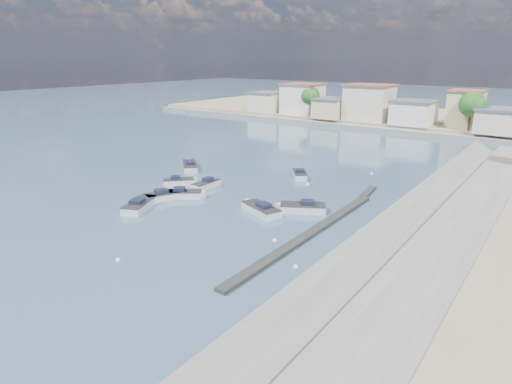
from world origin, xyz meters
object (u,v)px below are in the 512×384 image
(motorboat_f, at_px, (299,174))
(motorboat_h, at_px, (185,194))
(motorboat_d, at_px, (300,208))
(motorboat_e, at_px, (168,196))
(motorboat_g, at_px, (205,185))
(motorboat_b, at_px, (180,182))
(sailboat, at_px, (190,165))
(motorboat_c, at_px, (260,209))
(motorboat_a, at_px, (141,204))

(motorboat_f, height_order, motorboat_h, same)
(motorboat_f, bearing_deg, motorboat_d, -58.83)
(motorboat_e, height_order, motorboat_g, same)
(motorboat_b, distance_m, motorboat_g, 3.70)
(motorboat_e, xyz_separation_m, sailboat, (-8.21, 11.94, 0.04))
(motorboat_c, relative_size, motorboat_g, 1.21)
(motorboat_b, relative_size, sailboat, 0.45)
(motorboat_b, xyz_separation_m, sailboat, (-5.25, 7.01, 0.04))
(motorboat_c, height_order, motorboat_d, same)
(motorboat_e, bearing_deg, motorboat_b, 121.02)
(motorboat_c, relative_size, motorboat_f, 1.31)
(motorboat_a, relative_size, motorboat_c, 1.01)
(motorboat_a, xyz_separation_m, motorboat_g, (0.70, 9.60, 0.00))
(sailboat, bearing_deg, motorboat_c, -25.21)
(motorboat_g, bearing_deg, motorboat_c, -15.57)
(motorboat_e, bearing_deg, motorboat_g, 83.43)
(motorboat_b, distance_m, sailboat, 8.76)
(motorboat_c, xyz_separation_m, motorboat_f, (-3.87, 14.77, -0.00))
(motorboat_h, xyz_separation_m, sailboat, (-9.53, 10.37, 0.04))
(motorboat_a, distance_m, motorboat_h, 5.64)
(motorboat_c, xyz_separation_m, motorboat_d, (3.32, 2.87, -0.00))
(motorboat_d, relative_size, sailboat, 0.58)
(motorboat_h, bearing_deg, motorboat_d, 16.52)
(motorboat_c, bearing_deg, sailboat, 154.79)
(motorboat_d, bearing_deg, motorboat_g, 179.45)
(motorboat_b, height_order, motorboat_e, same)
(motorboat_a, height_order, motorboat_h, same)
(motorboat_g, bearing_deg, motorboat_e, -96.57)
(motorboat_c, distance_m, motorboat_h, 10.19)
(motorboat_f, bearing_deg, motorboat_e, -113.45)
(motorboat_a, relative_size, sailboat, 0.63)
(motorboat_d, bearing_deg, motorboat_h, -163.48)
(motorboat_f, bearing_deg, sailboat, -160.73)
(motorboat_a, height_order, motorboat_g, same)
(motorboat_a, xyz_separation_m, sailboat, (-8.17, 15.85, 0.04))
(motorboat_h, bearing_deg, motorboat_a, -103.96)
(motorboat_d, height_order, motorboat_h, same)
(motorboat_a, xyz_separation_m, motorboat_h, (1.36, 5.48, -0.00))
(motorboat_h, relative_size, sailboat, 0.51)
(motorboat_e, distance_m, motorboat_h, 2.05)
(motorboat_b, height_order, motorboat_d, same)
(motorboat_f, bearing_deg, motorboat_g, -120.45)
(sailboat, bearing_deg, motorboat_b, -53.20)
(motorboat_e, height_order, sailboat, sailboat)
(motorboat_d, distance_m, motorboat_h, 14.03)
(motorboat_b, xyz_separation_m, motorboat_g, (3.62, 0.77, 0.00))
(motorboat_a, bearing_deg, motorboat_h, 76.04)
(motorboat_c, bearing_deg, motorboat_a, -150.15)
(motorboat_a, distance_m, motorboat_c, 13.25)
(motorboat_d, xyz_separation_m, motorboat_h, (-13.45, -3.99, 0.00))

